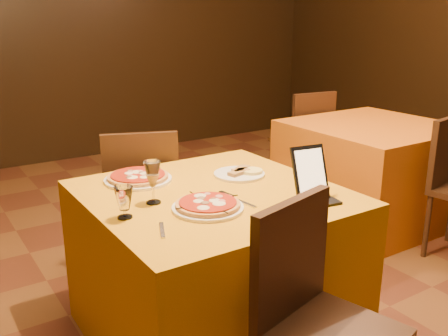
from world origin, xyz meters
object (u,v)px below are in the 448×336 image
chair_side_far (300,141)px  pizza_far (138,178)px  chair_main_near (333,335)px  tablet (310,174)px  main_table (213,265)px  side_table (370,172)px  wine_glass (153,182)px  water_glass (124,202)px  chair_main_far (141,199)px  pizza_near (208,206)px

chair_side_far → pizza_far: size_ratio=2.77×
chair_main_near → tablet: (0.30, 0.47, 0.41)m
main_table → tablet: 0.66m
main_table → side_table: 1.92m
main_table → chair_main_near: chair_main_near is taller
wine_glass → tablet: bearing=-29.8°
chair_main_near → water_glass: (-0.46, 0.72, 0.36)m
chair_main_far → wine_glass: (-0.29, -0.81, 0.39)m
side_table → tablet: tablet is taller
side_table → chair_main_near: size_ratio=1.21×
chair_main_far → pizza_far: size_ratio=2.77×
water_glass → tablet: (0.75, -0.25, 0.06)m
pizza_far → chair_main_near: bearing=-78.9°
main_table → pizza_far: 0.56m
pizza_near → pizza_far: (-0.09, 0.51, 0.00)m
water_glass → main_table: bearing=9.2°
side_table → tablet: (-1.52, -0.94, 0.49)m
chair_side_far → pizza_far: 2.34m
chair_main_near → chair_side_far: same height
pizza_far → wine_glass: 0.33m
chair_main_near → tablet: bearing=43.1°
chair_main_near → main_table: bearing=75.4°
wine_glass → tablet: size_ratio=0.78×
wine_glass → tablet: tablet is taller
side_table → pizza_far: size_ratio=3.35×
wine_glass → water_glass: size_ratio=1.46×
wine_glass → chair_main_near: bearing=-70.3°
pizza_near → water_glass: size_ratio=2.31×
chair_main_far → wine_glass: wine_glass is taller
wine_glass → pizza_near: bearing=-50.9°
water_glass → wine_glass: bearing=27.9°
chair_side_far → wine_glass: 2.57m
tablet → side_table: bearing=40.6°
chair_side_far → pizza_near: chair_side_far is taller
chair_main_near → chair_main_far: same height
side_table → chair_main_near: chair_main_near is taller
pizza_near → wine_glass: (-0.16, 0.19, 0.08)m
chair_main_far → tablet: (0.30, -1.15, 0.41)m
chair_side_far → pizza_near: size_ratio=3.03×
chair_main_near → pizza_near: (-0.13, 0.61, 0.31)m
wine_glass → water_glass: wine_glass is taller
side_table → wine_glass: size_ratio=5.79×
pizza_near → tablet: 0.47m
chair_main_near → chair_side_far: bearing=36.2°
water_glass → tablet: bearing=-18.1°
tablet → water_glass: bearing=170.7°
side_table → water_glass: (-2.27, -0.69, 0.44)m
main_table → wine_glass: bearing=177.1°
side_table → water_glass: water_glass is taller
chair_main_near → wine_glass: wine_glass is taller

